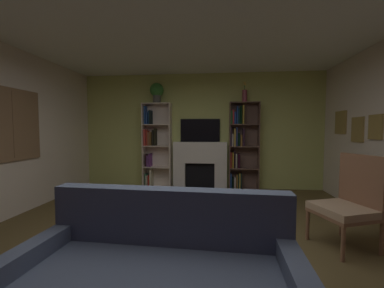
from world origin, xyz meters
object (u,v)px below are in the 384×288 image
at_px(potted_plant, 157,91).
at_px(armchair, 349,202).
at_px(vase_with_flowers, 245,95).
at_px(fireplace, 200,164).
at_px(tv, 200,130).
at_px(bookshelf_left, 154,146).
at_px(bookshelf_right, 240,147).
at_px(couch, 159,283).

relative_size(potted_plant, armchair, 0.43).
bearing_deg(vase_with_flowers, armchair, -69.71).
xyz_separation_m(potted_plant, vase_with_flowers, (2.01, -0.00, -0.11)).
bearing_deg(fireplace, tv, 90.00).
height_order(bookshelf_left, potted_plant, potted_plant).
height_order(tv, potted_plant, potted_plant).
height_order(vase_with_flowers, armchair, vase_with_flowers).
xyz_separation_m(fireplace, bookshelf_left, (-1.08, -0.00, 0.41)).
bearing_deg(bookshelf_right, armchair, -68.61).
bearing_deg(armchair, bookshelf_right, 111.39).
height_order(potted_plant, vase_with_flowers, potted_plant).
bearing_deg(fireplace, armchair, -53.25).
relative_size(bookshelf_left, armchair, 1.84).
height_order(bookshelf_right, armchair, bookshelf_right).
bearing_deg(fireplace, potted_plant, -177.33).
height_order(potted_plant, couch, potted_plant).
height_order(couch, armchair, armchair).
distance_m(tv, armchair, 3.43).
xyz_separation_m(fireplace, armchair, (1.96, -2.62, -0.04)).
distance_m(bookshelf_right, potted_plant, 2.32).
relative_size(tv, potted_plant, 1.98).
relative_size(fireplace, potted_plant, 2.90).
bearing_deg(tv, armchair, -54.00).
bearing_deg(bookshelf_left, vase_with_flowers, -1.17).
distance_m(fireplace, vase_with_flowers, 1.88).
bearing_deg(potted_plant, fireplace, 2.67).
bearing_deg(tv, fireplace, -90.00).
xyz_separation_m(bookshelf_right, vase_with_flowers, (0.08, -0.05, 1.16)).
relative_size(fireplace, tv, 1.46).
height_order(tv, bookshelf_left, bookshelf_left).
height_order(fireplace, bookshelf_right, bookshelf_right).
bearing_deg(bookshelf_right, fireplace, -179.83).
height_order(fireplace, potted_plant, potted_plant).
height_order(vase_with_flowers, couch, vase_with_flowers).
distance_m(potted_plant, vase_with_flowers, 2.01).
relative_size(tv, vase_with_flowers, 2.02).
height_order(bookshelf_left, couch, bookshelf_left).
height_order(fireplace, tv, tv).
bearing_deg(potted_plant, couch, -75.58).
bearing_deg(vase_with_flowers, fireplace, 177.30).
relative_size(fireplace, armchair, 1.24).
relative_size(fireplace, vase_with_flowers, 2.95).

